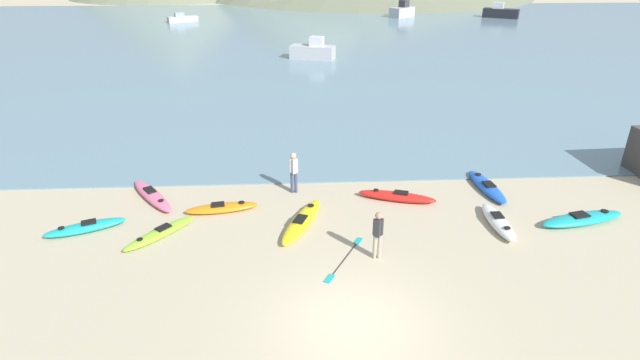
{
  "coord_description": "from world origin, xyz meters",
  "views": [
    {
      "loc": [
        -1.43,
        -10.27,
        9.11
      ],
      "look_at": [
        -0.45,
        7.98,
        0.5
      ],
      "focal_mm": 28.0,
      "sensor_mm": 36.0,
      "label": 1
    }
  ],
  "objects_px": {
    "moored_boat_2": "(500,12)",
    "kayak_on_sand_4": "(487,186)",
    "loose_paddle": "(345,259)",
    "kayak_on_sand_3": "(498,222)",
    "kayak_on_sand_6": "(152,195)",
    "moored_boat_0": "(313,51)",
    "kayak_on_sand_8": "(582,219)",
    "moored_boat_1": "(182,19)",
    "kayak_on_sand_7": "(160,233)",
    "kayak_on_sand_1": "(302,221)",
    "person_near_waterline": "(294,170)",
    "moored_boat_3": "(402,11)",
    "person_near_foreground": "(378,232)",
    "kayak_on_sand_2": "(222,208)",
    "kayak_on_sand_0": "(85,227)",
    "kayak_on_sand_5": "(397,196)"
  },
  "relations": [
    {
      "from": "kayak_on_sand_4",
      "to": "moored_boat_2",
      "type": "relative_size",
      "value": 0.66
    },
    {
      "from": "kayak_on_sand_8",
      "to": "moored_boat_1",
      "type": "relative_size",
      "value": 0.88
    },
    {
      "from": "kayak_on_sand_4",
      "to": "loose_paddle",
      "type": "bearing_deg",
      "value": -143.46
    },
    {
      "from": "loose_paddle",
      "to": "kayak_on_sand_8",
      "type": "bearing_deg",
      "value": 11.73
    },
    {
      "from": "kayak_on_sand_2",
      "to": "loose_paddle",
      "type": "xyz_separation_m",
      "value": [
        4.32,
        -3.43,
        -0.13
      ]
    },
    {
      "from": "kayak_on_sand_1",
      "to": "kayak_on_sand_3",
      "type": "height_order",
      "value": "kayak_on_sand_3"
    },
    {
      "from": "kayak_on_sand_5",
      "to": "person_near_foreground",
      "type": "height_order",
      "value": "person_near_foreground"
    },
    {
      "from": "loose_paddle",
      "to": "kayak_on_sand_6",
      "type": "bearing_deg",
      "value": 147.46
    },
    {
      "from": "kayak_on_sand_4",
      "to": "moored_boat_3",
      "type": "distance_m",
      "value": 54.42
    },
    {
      "from": "kayak_on_sand_8",
      "to": "moored_boat_3",
      "type": "height_order",
      "value": "moored_boat_3"
    },
    {
      "from": "kayak_on_sand_7",
      "to": "kayak_on_sand_0",
      "type": "bearing_deg",
      "value": 170.25
    },
    {
      "from": "kayak_on_sand_2",
      "to": "loose_paddle",
      "type": "height_order",
      "value": "kayak_on_sand_2"
    },
    {
      "from": "moored_boat_1",
      "to": "moored_boat_2",
      "type": "distance_m",
      "value": 42.99
    },
    {
      "from": "kayak_on_sand_0",
      "to": "loose_paddle",
      "type": "distance_m",
      "value": 9.19
    },
    {
      "from": "kayak_on_sand_4",
      "to": "person_near_waterline",
      "type": "xyz_separation_m",
      "value": [
        -7.9,
        0.2,
        0.83
      ]
    },
    {
      "from": "kayak_on_sand_0",
      "to": "moored_boat_0",
      "type": "xyz_separation_m",
      "value": [
        9.17,
        28.76,
        0.57
      ]
    },
    {
      "from": "moored_boat_3",
      "to": "kayak_on_sand_5",
      "type": "bearing_deg",
      "value": -101.72
    },
    {
      "from": "kayak_on_sand_2",
      "to": "kayak_on_sand_4",
      "type": "bearing_deg",
      "value": 6.71
    },
    {
      "from": "kayak_on_sand_5",
      "to": "moored_boat_3",
      "type": "distance_m",
      "value": 55.81
    },
    {
      "from": "kayak_on_sand_1",
      "to": "moored_boat_1",
      "type": "bearing_deg",
      "value": 105.3
    },
    {
      "from": "kayak_on_sand_8",
      "to": "person_near_foreground",
      "type": "xyz_separation_m",
      "value": [
        -7.77,
        -1.81,
        0.78
      ]
    },
    {
      "from": "kayak_on_sand_3",
      "to": "person_near_waterline",
      "type": "xyz_separation_m",
      "value": [
        -7.26,
        3.1,
        0.81
      ]
    },
    {
      "from": "kayak_on_sand_6",
      "to": "kayak_on_sand_1",
      "type": "bearing_deg",
      "value": -21.89
    },
    {
      "from": "loose_paddle",
      "to": "kayak_on_sand_7",
      "type": "bearing_deg",
      "value": 164.32
    },
    {
      "from": "kayak_on_sand_8",
      "to": "person_near_waterline",
      "type": "distance_m",
      "value": 10.85
    },
    {
      "from": "moored_boat_0",
      "to": "loose_paddle",
      "type": "xyz_separation_m",
      "value": [
        -0.25,
        -30.97,
        -0.72
      ]
    },
    {
      "from": "kayak_on_sand_7",
      "to": "moored_boat_0",
      "type": "height_order",
      "value": "moored_boat_0"
    },
    {
      "from": "kayak_on_sand_6",
      "to": "loose_paddle",
      "type": "distance_m",
      "value": 8.55
    },
    {
      "from": "kayak_on_sand_3",
      "to": "moored_boat_1",
      "type": "relative_size",
      "value": 0.68
    },
    {
      "from": "kayak_on_sand_0",
      "to": "moored_boat_1",
      "type": "relative_size",
      "value": 0.69
    },
    {
      "from": "kayak_on_sand_2",
      "to": "person_near_foreground",
      "type": "height_order",
      "value": "person_near_foreground"
    },
    {
      "from": "kayak_on_sand_4",
      "to": "moored_boat_0",
      "type": "bearing_deg",
      "value": 102.99
    },
    {
      "from": "kayak_on_sand_3",
      "to": "kayak_on_sand_7",
      "type": "relative_size",
      "value": 1.04
    },
    {
      "from": "person_near_foreground",
      "to": "kayak_on_sand_1",
      "type": "bearing_deg",
      "value": 136.65
    },
    {
      "from": "kayak_on_sand_1",
      "to": "moored_boat_0",
      "type": "xyz_separation_m",
      "value": [
        1.57,
        28.73,
        0.57
      ]
    },
    {
      "from": "person_near_waterline",
      "to": "moored_boat_1",
      "type": "bearing_deg",
      "value": 105.78
    },
    {
      "from": "kayak_on_sand_6",
      "to": "moored_boat_0",
      "type": "distance_m",
      "value": 27.41
    },
    {
      "from": "moored_boat_2",
      "to": "moored_boat_1",
      "type": "bearing_deg",
      "value": -177.42
    },
    {
      "from": "kayak_on_sand_4",
      "to": "person_near_foreground",
      "type": "distance_m",
      "value": 7.09
    },
    {
      "from": "moored_boat_2",
      "to": "kayak_on_sand_4",
      "type": "bearing_deg",
      "value": -111.68
    },
    {
      "from": "kayak_on_sand_6",
      "to": "kayak_on_sand_3",
      "type": "bearing_deg",
      "value": -12.35
    },
    {
      "from": "moored_boat_0",
      "to": "kayak_on_sand_3",
      "type": "bearing_deg",
      "value": -79.47
    },
    {
      "from": "kayak_on_sand_2",
      "to": "loose_paddle",
      "type": "distance_m",
      "value": 5.52
    },
    {
      "from": "kayak_on_sand_3",
      "to": "kayak_on_sand_6",
      "type": "height_order",
      "value": "kayak_on_sand_3"
    },
    {
      "from": "person_near_waterline",
      "to": "moored_boat_2",
      "type": "relative_size",
      "value": 0.36
    },
    {
      "from": "kayak_on_sand_5",
      "to": "moored_boat_0",
      "type": "relative_size",
      "value": 0.75
    },
    {
      "from": "kayak_on_sand_2",
      "to": "moored_boat_3",
      "type": "xyz_separation_m",
      "value": [
        18.1,
        55.15,
        0.69
      ]
    },
    {
      "from": "loose_paddle",
      "to": "kayak_on_sand_3",
      "type": "bearing_deg",
      "value": 17.42
    },
    {
      "from": "kayak_on_sand_4",
      "to": "moored_boat_1",
      "type": "height_order",
      "value": "moored_boat_1"
    },
    {
      "from": "kayak_on_sand_1",
      "to": "kayak_on_sand_3",
      "type": "relative_size",
      "value": 1.27
    }
  ]
}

